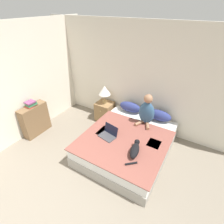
% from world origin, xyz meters
% --- Properties ---
extents(wall_back, '(5.32, 0.05, 2.55)m').
position_xyz_m(wall_back, '(0.00, 3.68, 1.27)').
color(wall_back, silver).
rests_on(wall_back, ground_plane).
extents(wall_side, '(0.05, 4.65, 2.55)m').
position_xyz_m(wall_side, '(-2.19, 1.83, 1.27)').
color(wall_side, silver).
rests_on(wall_side, ground_plane).
extents(bed, '(1.70, 2.01, 0.46)m').
position_xyz_m(bed, '(0.24, 2.60, 0.23)').
color(bed, '#9E998E').
rests_on(bed, ground_plane).
extents(pillow_near, '(0.57, 0.24, 0.25)m').
position_xyz_m(pillow_near, '(-0.13, 3.46, 0.59)').
color(pillow_near, navy).
rests_on(pillow_near, bed).
extents(pillow_far, '(0.57, 0.24, 0.25)m').
position_xyz_m(pillow_far, '(0.61, 3.46, 0.59)').
color(pillow_far, navy).
rests_on(pillow_far, bed).
extents(person_sitting, '(0.37, 0.35, 0.72)m').
position_xyz_m(person_sitting, '(0.39, 3.19, 0.77)').
color(person_sitting, '#33567A').
rests_on(person_sitting, bed).
extents(cat_tabby, '(0.26, 0.59, 0.16)m').
position_xyz_m(cat_tabby, '(0.58, 2.19, 0.54)').
color(cat_tabby, black).
rests_on(cat_tabby, bed).
extents(laptop_open, '(0.38, 0.32, 0.23)m').
position_xyz_m(laptop_open, '(-0.09, 2.36, 0.51)').
color(laptop_open, '#424247').
rests_on(laptop_open, bed).
extents(nightstand, '(0.44, 0.43, 0.52)m').
position_xyz_m(nightstand, '(-0.86, 3.40, 0.26)').
color(nightstand, '#937047').
rests_on(nightstand, ground_plane).
extents(table_lamp, '(0.31, 0.31, 0.49)m').
position_xyz_m(table_lamp, '(-0.86, 3.41, 0.88)').
color(table_lamp, tan).
rests_on(table_lamp, nightstand).
extents(bookshelf, '(0.24, 0.68, 0.76)m').
position_xyz_m(bookshelf, '(-2.01, 2.04, 0.38)').
color(bookshelf, brown).
rests_on(bookshelf, ground_plane).
extents(book_stack_top, '(0.20, 0.25, 0.13)m').
position_xyz_m(book_stack_top, '(-2.00, 2.04, 0.83)').
color(book_stack_top, '#B24238').
rests_on(book_stack_top, bookshelf).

